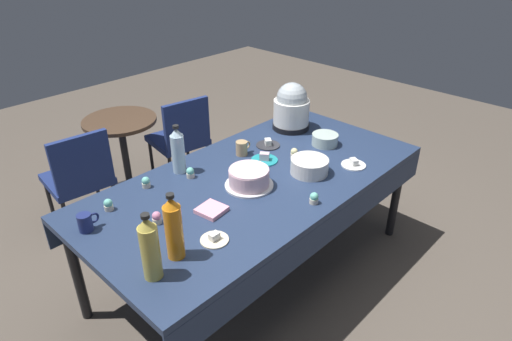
{
  "coord_description": "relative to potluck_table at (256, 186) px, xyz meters",
  "views": [
    {
      "loc": [
        -1.7,
        -1.62,
        2.13
      ],
      "look_at": [
        0.0,
        0.0,
        0.8
      ],
      "focal_mm": 30.94,
      "sensor_mm": 36.0,
      "label": 1
    }
  ],
  "objects": [
    {
      "name": "cupcake_cocoa",
      "position": [
        -0.7,
        0.05,
        0.09
      ],
      "size": [
        0.05,
        0.05,
        0.07
      ],
      "color": "beige",
      "rests_on": "potluck_table"
    },
    {
      "name": "slow_cooker",
      "position": [
        0.73,
        0.32,
        0.23
      ],
      "size": [
        0.28,
        0.28,
        0.36
      ],
      "color": "black",
      "rests_on": "potluck_table"
    },
    {
      "name": "dessert_plate_teal",
      "position": [
        0.2,
        0.11,
        0.08
      ],
      "size": [
        0.18,
        0.18,
        0.06
      ],
      "color": "teal",
      "rests_on": "potluck_table"
    },
    {
      "name": "soda_bottle_orange_juice",
      "position": [
        -0.79,
        -0.23,
        0.22
      ],
      "size": [
        0.08,
        0.08,
        0.35
      ],
      "color": "orange",
      "rests_on": "potluck_table"
    },
    {
      "name": "frosted_layer_cake",
      "position": [
        -0.1,
        -0.04,
        0.12
      ],
      "size": [
        0.29,
        0.29,
        0.12
      ],
      "color": "silver",
      "rests_on": "potluck_table"
    },
    {
      "name": "paper_napkin_stack",
      "position": [
        -0.43,
        -0.08,
        0.07
      ],
      "size": [
        0.16,
        0.16,
        0.02
      ],
      "primitive_type": "cube",
      "rotation": [
        0.0,
        0.0,
        0.14
      ],
      "color": "pink",
      "rests_on": "potluck_table"
    },
    {
      "name": "ceramic_snack_bowl",
      "position": [
        0.27,
        -0.2,
        0.11
      ],
      "size": [
        0.24,
        0.24,
        0.1
      ],
      "primitive_type": "cylinder",
      "color": "silver",
      "rests_on": "potluck_table"
    },
    {
      "name": "cupcake_mint",
      "position": [
        0.02,
        -0.43,
        0.09
      ],
      "size": [
        0.05,
        0.05,
        0.07
      ],
      "color": "beige",
      "rests_on": "potluck_table"
    },
    {
      "name": "coffee_mug_navy",
      "position": [
        -0.98,
        0.26,
        0.11
      ],
      "size": [
        0.11,
        0.07,
        0.1
      ],
      "color": "navy",
      "rests_on": "potluck_table"
    },
    {
      "name": "potluck_table",
      "position": [
        0.0,
        0.0,
        0.0
      ],
      "size": [
        2.2,
        1.1,
        0.75
      ],
      "color": "navy",
      "rests_on": "ground"
    },
    {
      "name": "cupcake_berry",
      "position": [
        -0.28,
        0.3,
        0.09
      ],
      "size": [
        0.05,
        0.05,
        0.07
      ],
      "color": "beige",
      "rests_on": "potluck_table"
    },
    {
      "name": "soda_bottle_water",
      "position": [
        -0.28,
        0.4,
        0.21
      ],
      "size": [
        0.08,
        0.08,
        0.32
      ],
      "color": "silver",
      "rests_on": "potluck_table"
    },
    {
      "name": "dessert_plate_cream",
      "position": [
        -0.59,
        -0.28,
        0.07
      ],
      "size": [
        0.14,
        0.14,
        0.04
      ],
      "color": "beige",
      "rests_on": "potluck_table"
    },
    {
      "name": "cupcake_lemon",
      "position": [
        -0.53,
        0.4,
        0.09
      ],
      "size": [
        0.05,
        0.05,
        0.07
      ],
      "color": "beige",
      "rests_on": "potluck_table"
    },
    {
      "name": "maroon_chair_left",
      "position": [
        -0.56,
        1.28,
        -0.2
      ],
      "size": [
        0.48,
        0.48,
        0.85
      ],
      "color": "navy",
      "rests_on": "ground"
    },
    {
      "name": "round_cafe_table",
      "position": [
        -0.05,
        1.5,
        -0.19
      ],
      "size": [
        0.6,
        0.6,
        0.72
      ],
      "color": "#473323",
      "rests_on": "ground"
    },
    {
      "name": "glass_salad_bowl",
      "position": [
        0.67,
        -0.03,
        0.1
      ],
      "size": [
        0.18,
        0.18,
        0.08
      ],
      "primitive_type": "cylinder",
      "color": "#B2C6BC",
      "rests_on": "potluck_table"
    },
    {
      "name": "maroon_chair_right",
      "position": [
        0.39,
        1.28,
        -0.2
      ],
      "size": [
        0.5,
        0.5,
        0.85
      ],
      "color": "navy",
      "rests_on": "ground"
    },
    {
      "name": "coffee_mug_tan",
      "position": [
        0.16,
        0.28,
        0.11
      ],
      "size": [
        0.12,
        0.08,
        0.1
      ],
      "color": "tan",
      "rests_on": "potluck_table"
    },
    {
      "name": "dessert_plate_charcoal",
      "position": [
        0.38,
        0.25,
        0.07
      ],
      "size": [
        0.17,
        0.17,
        0.05
      ],
      "color": "#2D2D33",
      "rests_on": "potluck_table"
    },
    {
      "name": "cupcake_rose",
      "position": [
        -0.81,
        0.34,
        0.09
      ],
      "size": [
        0.05,
        0.05,
        0.07
      ],
      "color": "beige",
      "rests_on": "potluck_table"
    },
    {
      "name": "ground",
      "position": [
        0.0,
        0.0,
        -0.69
      ],
      "size": [
        9.0,
        9.0,
        0.0
      ],
      "primitive_type": "plane",
      "color": "brown"
    },
    {
      "name": "cupcake_vanilla",
      "position": [
        0.37,
        -0.0,
        0.09
      ],
      "size": [
        0.05,
        0.05,
        0.07
      ],
      "color": "beige",
      "rests_on": "potluck_table"
    },
    {
      "name": "soda_bottle_ginger_ale",
      "position": [
        -0.94,
        -0.27,
        0.22
      ],
      "size": [
        0.09,
        0.09,
        0.33
      ],
      "color": "gold",
      "rests_on": "potluck_table"
    },
    {
      "name": "dessert_plate_white",
      "position": [
        0.55,
        -0.35,
        0.07
      ],
      "size": [
        0.16,
        0.16,
        0.05
      ],
      "color": "white",
      "rests_on": "potluck_table"
    }
  ]
}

